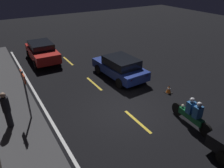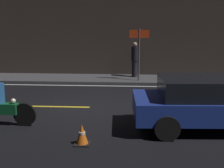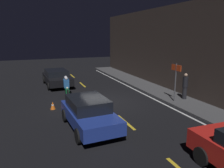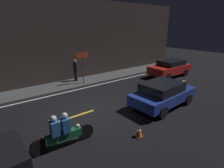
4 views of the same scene
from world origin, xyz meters
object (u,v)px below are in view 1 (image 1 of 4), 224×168
(pedestrian, at_px, (7,110))
(shop_sign, at_px, (25,86))
(traffic_cone_near, at_px, (169,89))
(taxi_red, at_px, (42,51))
(sedan_blue, at_px, (120,67))
(motorcycle, at_px, (193,114))

(pedestrian, height_order, shop_sign, shop_sign)
(traffic_cone_near, bearing_deg, shop_sign, 78.72)
(taxi_red, relative_size, pedestrian, 2.36)
(traffic_cone_near, bearing_deg, sedan_blue, 22.17)
(pedestrian, bearing_deg, taxi_red, -25.14)
(taxi_red, height_order, motorcycle, taxi_red)
(shop_sign, bearing_deg, sedan_blue, -74.32)
(motorcycle, bearing_deg, sedan_blue, 4.51)
(taxi_red, bearing_deg, motorcycle, 18.10)
(motorcycle, xyz_separation_m, pedestrian, (4.04, 7.05, 0.34))
(motorcycle, relative_size, pedestrian, 1.41)
(sedan_blue, bearing_deg, pedestrian, 102.24)
(taxi_red, relative_size, shop_sign, 1.68)
(taxi_red, xyz_separation_m, pedestrian, (-7.50, 3.52, 0.22))
(traffic_cone_near, distance_m, pedestrian, 8.46)
(shop_sign, bearing_deg, motorcycle, -124.59)
(sedan_blue, height_order, taxi_red, taxi_red)
(traffic_cone_near, distance_m, shop_sign, 7.70)
(taxi_red, distance_m, motorcycle, 12.06)
(sedan_blue, height_order, traffic_cone_near, sedan_blue)
(taxi_red, relative_size, motorcycle, 1.67)
(sedan_blue, distance_m, traffic_cone_near, 3.48)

